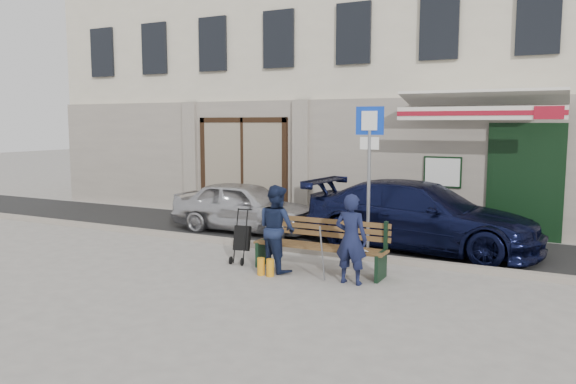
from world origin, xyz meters
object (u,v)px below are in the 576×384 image
Objects in this scene: parking_sign at (369,155)px; car_silver at (245,206)px; stroller at (242,239)px; car_navy at (420,216)px; woman at (277,228)px; man at (351,239)px; bench at (317,246)px.

car_silver is at bearing 156.07° from parking_sign.
car_navy is at bearing 32.07° from stroller.
woman is at bearing -25.96° from stroller.
parking_sign is 2.36m from man.
bench is 1.51m from stroller.
car_silver is 1.24× the size of parking_sign.
stroller is (1.52, -2.61, -0.17)m from car_silver.
parking_sign is at bearing 74.95° from bench.
car_silver is 4.84m from man.
woman reaches higher than stroller.
man is at bearing -128.23° from car_silver.
car_navy is at bearing -97.18° from woman.
car_navy is at bearing 46.02° from parking_sign.
bench is at bearing -130.21° from car_silver.
car_navy is 3.39m from woman.
bench is at bearing -112.57° from parking_sign.
bench is 2.40× the size of stroller.
woman is 0.93m from stroller.
bench is at bearing -9.57° from stroller.
parking_sign is at bearing 27.38° from stroller.
man reaches higher than car_navy.
man is 1.46m from woman.
car_navy is 3.17× the size of woman.
parking_sign is at bearing 148.87° from car_navy.
car_navy is 4.84× the size of stroller.
car_silver is 3.02m from stroller.
man is at bearing -21.66° from stroller.
car_silver is at bearing 140.04° from bench.
parking_sign is at bearing -94.92° from woman.
car_navy reaches higher than stroller.
car_navy is 3.04m from man.
woman is (-0.65, -0.28, 0.31)m from bench.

